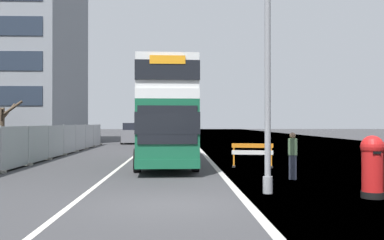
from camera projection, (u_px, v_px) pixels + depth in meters
ground at (192, 205)px, 11.41m from camera, size 140.00×280.00×0.10m
double_decker_bus at (165, 114)px, 22.07m from camera, size 3.05×11.08×4.77m
lamppost_foreground at (268, 51)px, 13.06m from camera, size 0.29×0.70×8.89m
red_pillar_postbox at (372, 164)px, 12.25m from camera, size 0.64×0.64×1.73m
roadworks_barrier at (252, 152)px, 20.67m from camera, size 1.91×0.75×1.12m
construction_site_fence at (64, 140)px, 28.49m from camera, size 0.44×27.40×1.98m
car_oncoming_near at (163, 136)px, 37.57m from camera, size 2.02×4.07×2.05m
car_receding_mid at (132, 134)px, 44.14m from camera, size 1.93×3.89×2.08m
bare_tree_far_verge_near at (2, 122)px, 36.23m from camera, size 2.98×2.55×4.44m
bare_tree_far_verge_mid at (45, 122)px, 56.54m from camera, size 2.81×2.63×4.31m
pedestrian_at_kerb at (293, 156)px, 16.27m from camera, size 0.34×0.34×1.73m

